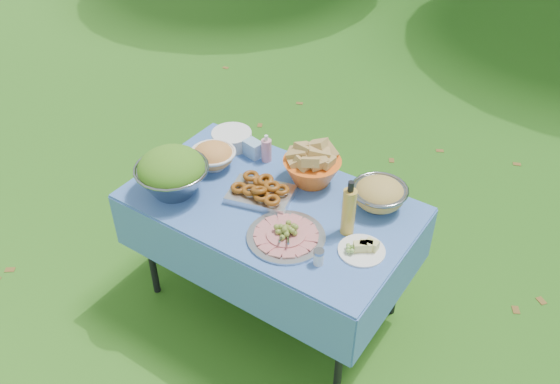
% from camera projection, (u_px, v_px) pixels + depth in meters
% --- Properties ---
extents(ground, '(80.00, 80.00, 0.00)m').
position_uv_depth(ground, '(272.00, 301.00, 3.51)').
color(ground, '#0C3C0A').
rests_on(ground, ground).
extents(picnic_table, '(1.46, 0.86, 0.76)m').
position_uv_depth(picnic_table, '(271.00, 255.00, 3.27)').
color(picnic_table, '#7AACEC').
rests_on(picnic_table, ground).
extents(salad_bowl, '(0.47, 0.47, 0.25)m').
position_uv_depth(salad_bowl, '(172.00, 172.00, 3.02)').
color(salad_bowl, gray).
rests_on(salad_bowl, picnic_table).
extents(pasta_bowl_white, '(0.27, 0.27, 0.14)m').
position_uv_depth(pasta_bowl_white, '(213.00, 156.00, 3.24)').
color(pasta_bowl_white, white).
rests_on(pasta_bowl_white, picnic_table).
extents(plate_stack, '(0.27, 0.27, 0.09)m').
position_uv_depth(plate_stack, '(232.00, 138.00, 3.42)').
color(plate_stack, white).
rests_on(plate_stack, picnic_table).
extents(wipes_box, '(0.11, 0.09, 0.09)m').
position_uv_depth(wipes_box, '(253.00, 149.00, 3.33)').
color(wipes_box, '#8EB9E0').
rests_on(wipes_box, picnic_table).
extents(sanitizer_bottle, '(0.06, 0.06, 0.16)m').
position_uv_depth(sanitizer_bottle, '(266.00, 148.00, 3.27)').
color(sanitizer_bottle, pink).
rests_on(sanitizer_bottle, picnic_table).
extents(bread_bowl, '(0.35, 0.35, 0.21)m').
position_uv_depth(bread_bowl, '(312.00, 165.00, 3.11)').
color(bread_bowl, orange).
rests_on(bread_bowl, picnic_table).
extents(pasta_bowl_steel, '(0.35, 0.35, 0.15)m').
position_uv_depth(pasta_bowl_steel, '(379.00, 194.00, 2.97)').
color(pasta_bowl_steel, gray).
rests_on(pasta_bowl_steel, picnic_table).
extents(fried_tray, '(0.37, 0.30, 0.08)m').
position_uv_depth(fried_tray, '(261.00, 192.00, 3.04)').
color(fried_tray, silver).
rests_on(fried_tray, picnic_table).
extents(charcuterie_platter, '(0.40, 0.40, 0.09)m').
position_uv_depth(charcuterie_platter, '(286.00, 231.00, 2.79)').
color(charcuterie_platter, '#AFB1B6').
rests_on(charcuterie_platter, picnic_table).
extents(oil_bottle, '(0.07, 0.07, 0.30)m').
position_uv_depth(oil_bottle, '(349.00, 208.00, 2.76)').
color(oil_bottle, gold).
rests_on(oil_bottle, picnic_table).
extents(cheese_plate, '(0.29, 0.29, 0.06)m').
position_uv_depth(cheese_plate, '(362.00, 247.00, 2.73)').
color(cheese_plate, white).
rests_on(cheese_plate, picnic_table).
extents(shaker, '(0.07, 0.07, 0.08)m').
position_uv_depth(shaker, '(319.00, 257.00, 2.66)').
color(shaker, silver).
rests_on(shaker, picnic_table).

